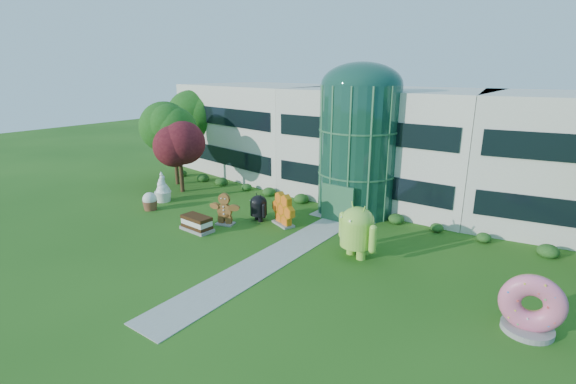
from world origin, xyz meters
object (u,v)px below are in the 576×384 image
Objects in this scene: android_black at (259,206)px; gingerbread at (225,209)px; donut at (532,303)px; android_green at (357,228)px.

android_black is 0.89× the size of gingerbread.
donut reaches higher than gingerbread.
donut is at bearing 11.32° from android_black.
donut is 19.78m from gingerbread.
android_green is 10.28m from gingerbread.
android_green is 1.42× the size of gingerbread.
gingerbread reaches higher than android_black.
android_black is at bearing 37.16° from gingerbread.
donut is at bearing 7.02° from android_green.
android_black is at bearing 160.52° from donut.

